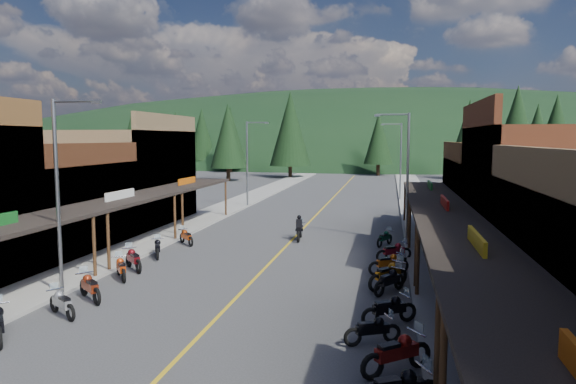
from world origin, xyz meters
The scene contains 41 objects.
ground centered at (0.00, 0.00, 0.00)m, with size 220.00×220.00×0.00m, color #38383A.
centerline centered at (0.00, 20.00, 0.01)m, with size 0.15×90.00×0.01m, color gold.
sidewalk_west centered at (-8.70, 20.00, 0.07)m, with size 3.40×94.00×0.15m, color gray.
sidewalk_east centered at (8.70, 20.00, 0.07)m, with size 3.40×94.00×0.15m, color gray.
shop_west_2 centered at (-13.75, 1.70, 2.53)m, with size 10.90×9.00×6.20m.
shop_west_3 centered at (-13.78, 11.30, 3.52)m, with size 10.90×10.20×8.20m.
shop_east_2 centered at (13.78, 1.70, 3.52)m, with size 10.90×9.00×8.20m.
shop_east_3 centered at (13.75, 11.30, 2.53)m, with size 10.90×10.20×6.20m.
streetlight_0 centered at (-6.95, -6.00, 4.46)m, with size 2.16×0.18×8.00m.
streetlight_1 centered at (-6.95, 22.00, 4.46)m, with size 2.16×0.18×8.00m.
streetlight_2 centered at (6.95, 8.00, 4.46)m, with size 2.16×0.18×8.00m.
streetlight_3 centered at (6.95, 30.00, 4.46)m, with size 2.16×0.18×8.00m.
ridge_hill centered at (0.00, 135.00, 0.00)m, with size 310.00×140.00×60.00m, color black.
pine_0 centered at (-40.00, 62.00, 6.48)m, with size 5.04×5.04×11.00m.
pine_1 centered at (-24.00, 70.00, 7.24)m, with size 5.88×5.88×12.50m.
pine_2 centered at (-10.00, 58.00, 7.99)m, with size 6.72×6.72×14.00m.
pine_3 centered at (4.00, 66.00, 6.48)m, with size 5.04×5.04×11.00m.
pine_4 centered at (18.00, 60.00, 7.24)m, with size 5.88×5.88×12.50m.
pine_5 centered at (34.00, 72.00, 7.99)m, with size 6.72×6.72×14.00m.
pine_7 centered at (-32.00, 76.00, 7.24)m, with size 5.88×5.88×12.50m.
pine_8 centered at (-22.00, 40.00, 5.98)m, with size 4.48×4.48×10.00m.
pine_9 centered at (24.00, 45.00, 6.38)m, with size 4.93×4.93×10.80m.
pine_10 centered at (-18.00, 50.00, 6.78)m, with size 5.38×5.38×11.60m.
pine_11 centered at (20.00, 38.00, 7.19)m, with size 5.82×5.82×12.40m.
bike_west_4 centered at (-5.53, -8.23, 0.56)m, with size 0.65×1.96×1.12m, color gray, non-canonical shape.
bike_west_5 centered at (-5.61, -6.34, 0.62)m, with size 0.72×2.16×1.23m, color maroon, non-canonical shape.
bike_west_6 centered at (-6.00, -3.22, 0.57)m, with size 0.67×2.01×1.15m, color #BC380D, non-canonical shape.
bike_west_7 centered at (-6.22, -1.63, 0.62)m, with size 0.72×2.17×1.24m, color maroon, non-canonical shape.
bike_west_8 centered at (-6.28, 1.16, 0.57)m, with size 0.66×1.99×1.14m, color black, non-canonical shape.
bike_west_9 centered at (-6.04, 4.58, 0.54)m, with size 0.63×1.89×1.08m, color #AC390C, non-canonical shape.
bike_east_3 centered at (6.31, -10.48, 0.66)m, with size 0.77×2.30×1.31m, color maroon, non-canonical shape.
bike_east_4 centered at (5.59, -8.57, 0.53)m, with size 0.62×1.85×1.06m, color black, non-canonical shape.
bike_east_5 centered at (6.10, -6.68, 0.60)m, with size 0.70×2.10×1.20m, color black, non-canonical shape.
bike_east_6 centered at (6.10, -3.01, 0.59)m, with size 0.69×2.07×1.18m, color black, non-canonical shape.
bike_east_7 centered at (6.05, -2.31, 0.67)m, with size 0.78×2.33×1.33m, color #9F5B0B, non-canonical shape.
bike_east_8 centered at (6.06, 0.06, 0.59)m, with size 0.69×2.06×1.18m, color #C2530D, non-canonical shape.
bike_east_9 centered at (6.32, 2.73, 0.59)m, with size 0.69×2.06×1.18m, color maroon, non-canonical shape.
bike_east_10 centered at (5.80, 6.61, 0.54)m, with size 0.62×1.87×1.07m, color #0A3623, non-canonical shape.
rider_on_bike centered at (0.48, 7.33, 0.67)m, with size 0.91×2.24×1.66m.
pedestrian_east_a centered at (8.56, -3.87, 1.08)m, with size 0.68×0.45×1.87m, color black.
pedestrian_east_b centered at (8.48, 9.18, 1.00)m, with size 0.83×0.48×1.71m, color brown.
Camera 1 is at (6.03, -24.31, 6.46)m, focal length 32.00 mm.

